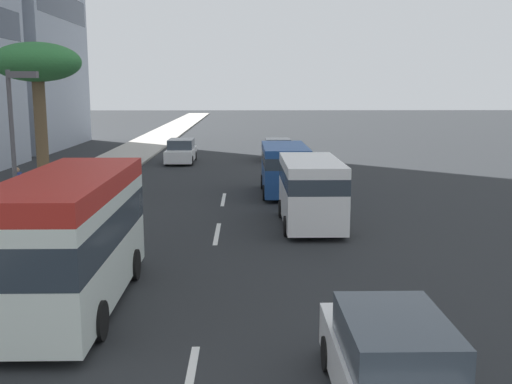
# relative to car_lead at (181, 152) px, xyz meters

# --- Properties ---
(ground_plane) EXTENTS (198.00, 198.00, 0.00)m
(ground_plane) POSITION_rel_car_lead_xyz_m (-4.69, -3.41, -0.76)
(ground_plane) COLOR #26282B
(sidewalk_right) EXTENTS (162.00, 3.99, 0.15)m
(sidewalk_right) POSITION_rel_car_lead_xyz_m (-4.69, 4.43, -0.69)
(sidewalk_right) COLOR #B2ADA3
(sidewalk_right) RESTS_ON ground_plane
(lane_stripe_mid) EXTENTS (3.20, 0.16, 0.01)m
(lane_stripe_mid) POSITION_rel_car_lead_xyz_m (-20.55, -3.41, -0.76)
(lane_stripe_mid) COLOR silver
(lane_stripe_mid) RESTS_ON ground_plane
(lane_stripe_far) EXTENTS (3.20, 0.16, 0.01)m
(lane_stripe_far) POSITION_rel_car_lead_xyz_m (-13.97, -3.41, -0.76)
(lane_stripe_far) COLOR silver
(lane_stripe_far) RESTS_ON ground_plane
(car_lead) EXTENTS (4.60, 1.89, 1.61)m
(car_lead) POSITION_rel_car_lead_xyz_m (0.00, 0.00, 0.00)
(car_lead) COLOR white
(car_lead) RESTS_ON ground_plane
(minibus_second) EXTENTS (6.85, 2.38, 3.17)m
(minibus_second) POSITION_rel_car_lead_xyz_m (-27.65, -0.32, 0.97)
(minibus_second) COLOR silver
(minibus_second) RESTS_ON ground_plane
(car_third) EXTENTS (4.02, 1.94, 1.55)m
(car_third) POSITION_rel_car_lead_xyz_m (1.16, -6.76, -0.02)
(car_third) COLOR black
(car_third) RESTS_ON ground_plane
(van_fourth) EXTENTS (5.27, 2.22, 2.39)m
(van_fourth) POSITION_rel_car_lead_xyz_m (-12.58, -6.34, 0.61)
(van_fourth) COLOR #1E478C
(van_fourth) RESTS_ON ground_plane
(car_fifth) EXTENTS (4.46, 1.80, 1.66)m
(car_fifth) POSITION_rel_car_lead_xyz_m (-32.49, -6.73, 0.02)
(car_fifth) COLOR white
(car_fifth) RESTS_ON ground_plane
(van_sixth) EXTENTS (5.14, 2.21, 2.52)m
(van_sixth) POSITION_rel_car_lead_xyz_m (-19.40, -6.87, 0.68)
(van_sixth) COLOR white
(van_sixth) RESTS_ON ground_plane
(pedestrian_near_lamp) EXTENTS (0.30, 0.34, 1.64)m
(pedestrian_near_lamp) POSITION_rel_car_lead_xyz_m (-15.90, 5.31, 0.29)
(pedestrian_near_lamp) COLOR #4C8C66
(pedestrian_near_lamp) RESTS_ON sidewalk_right
(palm_tree) EXTENTS (3.89, 3.89, 6.99)m
(palm_tree) POSITION_rel_car_lead_xyz_m (-13.88, 4.86, 5.30)
(palm_tree) COLOR brown
(palm_tree) RESTS_ON sidewalk_right
(street_lamp) EXTENTS (0.24, 0.97, 5.54)m
(street_lamp) POSITION_rel_car_lead_xyz_m (-22.58, 2.71, 2.90)
(street_lamp) COLOR #4C4C51
(street_lamp) RESTS_ON sidewalk_right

